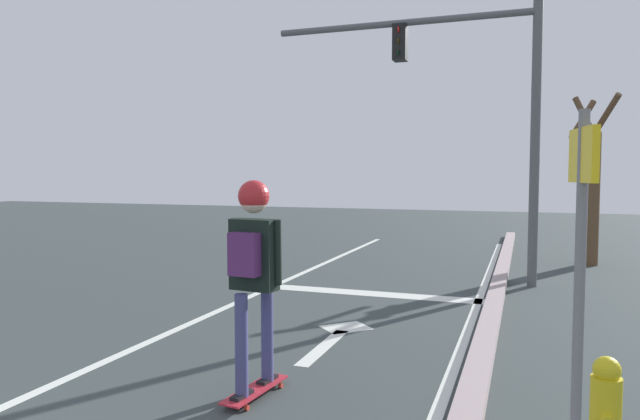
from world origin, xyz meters
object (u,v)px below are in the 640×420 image
Objects in this scene: fire_hydrant at (606,409)px; roadside_tree at (591,190)px; traffic_signal_mast at (470,89)px; street_sign_post at (580,254)px; skateboard at (255,390)px; skater at (253,255)px.

roadside_tree is at bearing 85.27° from fire_hydrant.
traffic_signal_mast is 2.13× the size of street_sign_post.
skateboard is at bearing -111.33° from roadside_tree.
fire_hydrant is at bearing -76.45° from traffic_signal_mast.
skateboard is 9.64m from roadside_tree.
fire_hydrant is (0.25, 0.76, -1.14)m from street_sign_post.
skater is at bearing 176.22° from fire_hydrant.
street_sign_post is 3.22× the size of fire_hydrant.
roadside_tree is (3.46, 8.86, 1.53)m from skateboard.
street_sign_post is (1.24, -6.94, -1.91)m from traffic_signal_mast.
roadside_tree is (2.24, 2.87, -1.81)m from traffic_signal_mast.
skateboard is 1.18m from skater.
fire_hydrant is at bearing -94.73° from roadside_tree.
street_sign_post is at bearing -95.80° from roadside_tree.
roadside_tree is (0.75, 9.06, 1.24)m from fire_hydrant.
traffic_signal_mast reaches higher than skater.
skateboard is 2.73m from fire_hydrant.
roadside_tree is at bearing 68.69° from skater.
fire_hydrant is at bearing 71.91° from street_sign_post.
skateboard is 0.17× the size of traffic_signal_mast.
street_sign_post is (2.47, -0.94, 0.25)m from skater.
street_sign_post is (2.46, -0.95, 1.43)m from skateboard.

